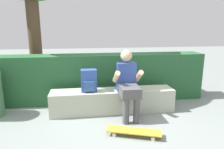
# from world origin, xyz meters

# --- Properties ---
(ground_plane) EXTENTS (24.00, 24.00, 0.00)m
(ground_plane) POSITION_xyz_m (0.00, 0.00, 0.00)
(ground_plane) COLOR gray
(bench_main) EXTENTS (2.29, 0.42, 0.43)m
(bench_main) POSITION_xyz_m (0.00, 0.38, 0.21)
(bench_main) COLOR #AEB49C
(bench_main) RESTS_ON ground
(person_skater) EXTENTS (0.49, 0.62, 1.18)m
(person_skater) POSITION_xyz_m (0.23, 0.17, 0.63)
(person_skater) COLOR #2D4793
(person_skater) RESTS_ON ground
(skateboard_near_person) EXTENTS (0.82, 0.46, 0.09)m
(skateboard_near_person) POSITION_xyz_m (0.17, -0.56, 0.07)
(skateboard_near_person) COLOR gold
(skateboard_near_person) RESTS_ON ground
(backpack_on_bench) EXTENTS (0.28, 0.23, 0.40)m
(backpack_on_bench) POSITION_xyz_m (-0.44, 0.37, 0.62)
(backpack_on_bench) COLOR #2D4C99
(backpack_on_bench) RESTS_ON bench_main
(hedge_row) EXTENTS (4.62, 0.51, 1.00)m
(hedge_row) POSITION_xyz_m (-0.26, 1.05, 0.50)
(hedge_row) COLOR #255830
(hedge_row) RESTS_ON ground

